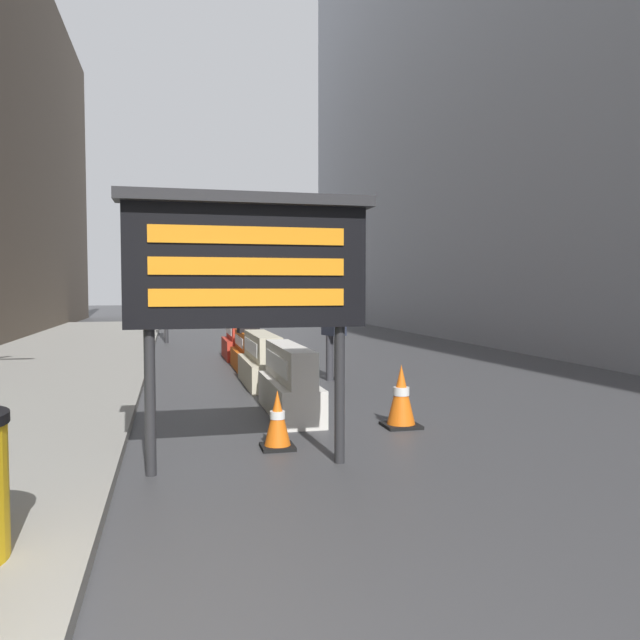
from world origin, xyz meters
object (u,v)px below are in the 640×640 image
(message_board, at_px, (247,264))
(jersey_barrier_white, at_px, (289,384))
(traffic_cone_mid, at_px, (277,420))
(traffic_light_near_curb, at_px, (165,254))
(pedestrian_worker, at_px, (334,325))
(traffic_cone_far, at_px, (401,396))
(jersey_barrier_cream, at_px, (262,362))
(pedestrian_passerby, at_px, (248,324))
(jersey_barrier_red_striped, at_px, (237,341))
(traffic_cone_near, at_px, (259,339))
(jersey_barrier_orange_far, at_px, (247,353))

(message_board, xyz_separation_m, jersey_barrier_white, (0.84, 2.40, -1.51))
(traffic_cone_mid, distance_m, traffic_light_near_curb, 13.43)
(jersey_barrier_white, xyz_separation_m, traffic_cone_mid, (-0.45, -1.73, -0.11))
(pedestrian_worker, bearing_deg, traffic_cone_far, 159.90)
(traffic_cone_far, height_order, pedestrian_worker, pedestrian_worker)
(jersey_barrier_cream, distance_m, pedestrian_passerby, 2.03)
(jersey_barrier_white, distance_m, jersey_barrier_red_striped, 6.78)
(traffic_cone_near, bearing_deg, traffic_cone_far, -87.80)
(jersey_barrier_white, bearing_deg, message_board, -109.26)
(traffic_cone_mid, relative_size, traffic_light_near_curb, 0.17)
(jersey_barrier_white, height_order, pedestrian_worker, pedestrian_worker)
(traffic_cone_far, bearing_deg, jersey_barrier_red_striped, 98.59)
(jersey_barrier_orange_far, distance_m, traffic_cone_mid, 6.52)
(jersey_barrier_cream, bearing_deg, traffic_light_near_curb, 100.84)
(jersey_barrier_red_striped, distance_m, pedestrian_worker, 4.22)
(jersey_barrier_cream, xyz_separation_m, traffic_light_near_curb, (-1.69, 8.83, 2.32))
(message_board, height_order, pedestrian_worker, message_board)
(jersey_barrier_orange_far, distance_m, pedestrian_passerby, 0.64)
(traffic_cone_near, height_order, traffic_cone_far, traffic_cone_far)
(jersey_barrier_red_striped, distance_m, pedestrian_passerby, 2.30)
(jersey_barrier_white, bearing_deg, jersey_barrier_red_striped, 90.00)
(jersey_barrier_red_striped, relative_size, traffic_cone_near, 2.94)
(message_board, distance_m, jersey_barrier_white, 2.95)
(jersey_barrier_white, distance_m, traffic_cone_mid, 1.79)
(traffic_cone_mid, distance_m, pedestrian_passerby, 6.32)
(jersey_barrier_orange_far, bearing_deg, message_board, -96.66)
(message_board, bearing_deg, jersey_barrier_red_striped, 84.79)
(message_board, distance_m, traffic_cone_far, 2.87)
(jersey_barrier_red_striped, distance_m, traffic_cone_far, 7.94)
(message_board, bearing_deg, jersey_barrier_orange_far, 83.34)
(jersey_barrier_orange_far, bearing_deg, pedestrian_passerby, -91.44)
(traffic_cone_near, xyz_separation_m, traffic_cone_mid, (-1.25, -10.66, 0.02))
(jersey_barrier_red_striped, relative_size, pedestrian_passerby, 1.05)
(traffic_light_near_curb, bearing_deg, pedestrian_worker, -70.45)
(jersey_barrier_orange_far, bearing_deg, traffic_cone_far, -78.52)
(pedestrian_passerby, bearing_deg, jersey_barrier_red_striped, 81.55)
(jersey_barrier_red_striped, bearing_deg, traffic_cone_near, 69.49)
(jersey_barrier_red_striped, bearing_deg, traffic_cone_mid, -93.04)
(jersey_barrier_cream, relative_size, jersey_barrier_orange_far, 1.17)
(message_board, distance_m, traffic_light_near_curb, 13.87)
(message_board, relative_size, traffic_cone_near, 4.43)
(jersey_barrier_cream, distance_m, jersey_barrier_orange_far, 2.19)
(jersey_barrier_cream, height_order, traffic_cone_near, jersey_barrier_cream)
(message_board, xyz_separation_m, jersey_barrier_orange_far, (0.84, 7.17, -1.57))
(traffic_cone_mid, height_order, pedestrian_passerby, pedestrian_passerby)
(traffic_cone_mid, bearing_deg, message_board, -119.95)
(message_board, xyz_separation_m, traffic_cone_mid, (0.39, 0.67, -1.61))
(jersey_barrier_white, xyz_separation_m, jersey_barrier_cream, (-0.00, 2.59, -0.01))
(jersey_barrier_white, height_order, traffic_cone_near, jersey_barrier_white)
(jersey_barrier_cream, xyz_separation_m, pedestrian_worker, (1.36, 0.25, 0.61))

